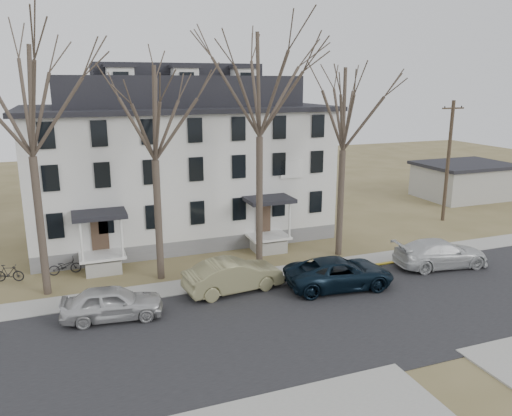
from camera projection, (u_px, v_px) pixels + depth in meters
name	position (u px, v px, depth m)	size (l,w,h in m)	color
ground	(320.00, 344.00, 21.25)	(120.00, 120.00, 0.00)	olive
main_road	(300.00, 324.00, 23.06)	(120.00, 10.00, 0.04)	#27272A
far_sidewalk	(254.00, 277.00, 28.50)	(120.00, 2.00, 0.08)	#A09F97
yellow_curb	(339.00, 271.00, 29.40)	(14.00, 0.25, 0.06)	gold
boarding_house	(179.00, 161.00, 35.52)	(20.80, 12.36, 12.05)	slate
distant_building	(464.00, 180.00, 47.88)	(8.50, 6.50, 3.35)	#A09F97
tree_far_left	(26.00, 93.00, 23.82)	(8.40, 8.40, 13.72)	#473B31
tree_mid_left	(153.00, 107.00, 26.06)	(7.80, 7.80, 12.74)	#473B31
tree_center	(260.00, 78.00, 27.75)	(9.00, 9.00, 14.70)	#473B31
tree_mid_right	(345.00, 103.00, 30.00)	(7.80, 7.80, 12.74)	#473B31
utility_pole_far	(448.00, 160.00, 39.08)	(2.00, 0.28, 9.50)	#3D3023
car_silver	(112.00, 303.00, 23.32)	(1.88, 4.66, 1.59)	silver
car_tan	(234.00, 276.00, 26.41)	(1.84, 5.29, 1.74)	#89845A
car_navy	(339.00, 274.00, 26.90)	(2.71, 5.87, 1.63)	black
car_white	(441.00, 254.00, 29.93)	(2.32, 5.71, 1.66)	silver
bicycle_left	(65.00, 267.00, 28.82)	(0.63, 1.80, 0.95)	black
bicycle_right	(9.00, 274.00, 27.72)	(0.46, 1.64, 0.99)	black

